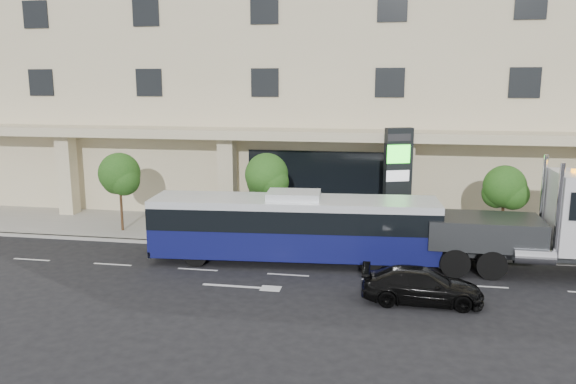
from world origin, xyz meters
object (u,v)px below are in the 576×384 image
object	(u,v)px
city_bus	(293,226)
signage_pylon	(397,181)
tow_truck	(555,228)
black_sedan	(422,286)

from	to	relation	value
city_bus	signage_pylon	size ratio (longest dim) A/B	2.31
city_bus	signage_pylon	distance (m)	6.86
signage_pylon	tow_truck	bearing A→B (deg)	-56.42
city_bus	tow_truck	world-z (taller)	tow_truck
tow_truck	signage_pylon	distance (m)	8.03
city_bus	tow_truck	bearing A→B (deg)	-3.11
city_bus	tow_truck	distance (m)	11.11
signage_pylon	black_sedan	bearing A→B (deg)	-105.27
city_bus	signage_pylon	world-z (taller)	signage_pylon
city_bus	tow_truck	size ratio (longest dim) A/B	1.20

